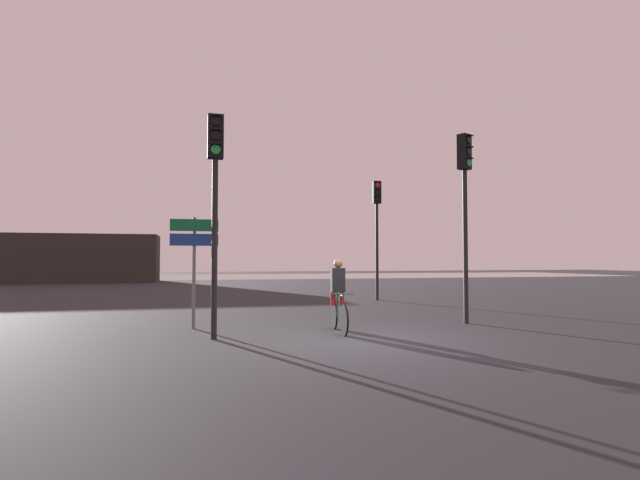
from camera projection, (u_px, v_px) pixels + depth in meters
ground_plane at (356, 340)px, 9.94m from camera, size 120.00×120.00×0.00m
water_strip at (229, 277)px, 48.14m from camera, size 80.00×16.00×0.01m
distant_building at (63, 258)px, 35.54m from camera, size 12.94×4.00×3.42m
traffic_light_near_right at (465, 192)px, 12.68m from camera, size 0.40×0.42×4.81m
traffic_light_near_left at (215, 183)px, 10.16m from camera, size 0.33×0.34×4.57m
traffic_light_far_right at (377, 218)px, 19.91m from camera, size 0.34×0.35×4.76m
direction_sign_post at (194, 252)px, 11.63m from camera, size 1.10×0.11×2.60m
cyclist at (338, 295)px, 11.10m from camera, size 0.46×1.71×1.62m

